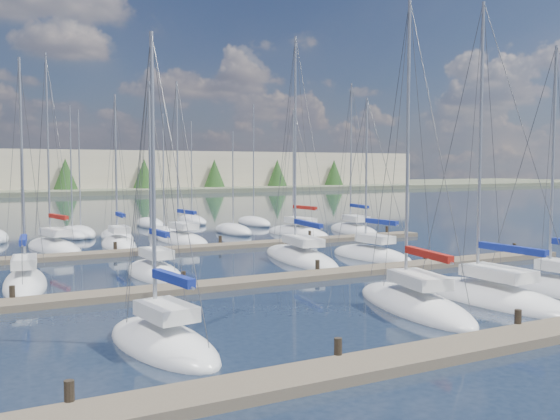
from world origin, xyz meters
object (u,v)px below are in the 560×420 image
sailboat_o (119,244)px  sailboat_q (298,233)px  sailboat_e (490,297)px  sailboat_n (54,247)px  sailboat_j (155,273)px  sailboat_r (354,230)px  sailboat_l (372,256)px  sailboat_i (25,283)px  sailboat_k (300,258)px  sailboat_p (182,240)px  sailboat_c (163,343)px  sailboat_d (414,305)px

sailboat_o → sailboat_q: size_ratio=1.03×
sailboat_q → sailboat_e: 28.66m
sailboat_o → sailboat_n: 4.70m
sailboat_o → sailboat_j: (-1.51, -14.00, -0.01)m
sailboat_r → sailboat_l: bearing=-110.8°
sailboat_i → sailboat_j: size_ratio=1.07×
sailboat_i → sailboat_e: bearing=-28.9°
sailboat_i → sailboat_k: sailboat_k is taller
sailboat_p → sailboat_l: bearing=-65.7°
sailboat_n → sailboat_q: (20.87, 0.08, -0.02)m
sailboat_j → sailboat_l: 14.84m
sailboat_k → sailboat_i: bearing=-168.5°
sailboat_p → sailboat_n: bearing=176.7°
sailboat_c → sailboat_p: bearing=61.5°
sailboat_q → sailboat_o: bearing=175.3°
sailboat_n → sailboat_e: (14.75, -27.92, -0.01)m
sailboat_c → sailboat_q: 35.46m
sailboat_r → sailboat_e: bearing=-103.0°
sailboat_n → sailboat_l: size_ratio=1.33×
sailboat_d → sailboat_p: (-0.66, 27.66, 0.00)m
sailboat_r → sailboat_q: (-5.68, 0.63, -0.02)m
sailboat_q → sailboat_k: bearing=-126.0°
sailboat_i → sailboat_k: (16.90, 1.09, -0.01)m
sailboat_p → sailboat_k: bearing=-80.0°
sailboat_k → sailboat_e: sailboat_k is taller
sailboat_k → sailboat_j: 10.23m
sailboat_c → sailboat_i: bearing=93.8°
sailboat_c → sailboat_i: (-2.80, 13.78, 0.02)m
sailboat_j → sailboat_d: bearing=-62.0°
sailboat_j → sailboat_r: bearing=29.1°
sailboat_r → sailboat_q: sailboat_r is taller
sailboat_k → sailboat_n: (-13.34, 13.14, 0.01)m
sailboat_k → sailboat_j: sailboat_k is taller
sailboat_o → sailboat_l: bearing=-43.8°
sailboat_i → sailboat_n: sailboat_n is taller
sailboat_c → sailboat_n: 28.02m
sailboat_c → sailboat_q: bearing=44.7°
sailboat_o → sailboat_j: sailboat_o is taller
sailboat_o → sailboat_n: sailboat_n is taller
sailboat_e → sailboat_p: (-4.80, 28.08, 0.00)m
sailboat_i → sailboat_k: size_ratio=0.81×
sailboat_q → sailboat_r: bearing=-12.6°
sailboat_l → sailboat_e: (-3.27, -13.28, 0.00)m
sailboat_q → sailboat_n: bearing=173.9°
sailboat_i → sailboat_p: 19.74m
sailboat_i → sailboat_o: bearing=67.1°
sailboat_d → sailboat_r: size_ratio=0.96×
sailboat_l → sailboat_n: bearing=136.0°
sailboat_n → sailboat_l: (18.02, -14.63, -0.02)m
sailboat_c → sailboat_i: size_ratio=0.92×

